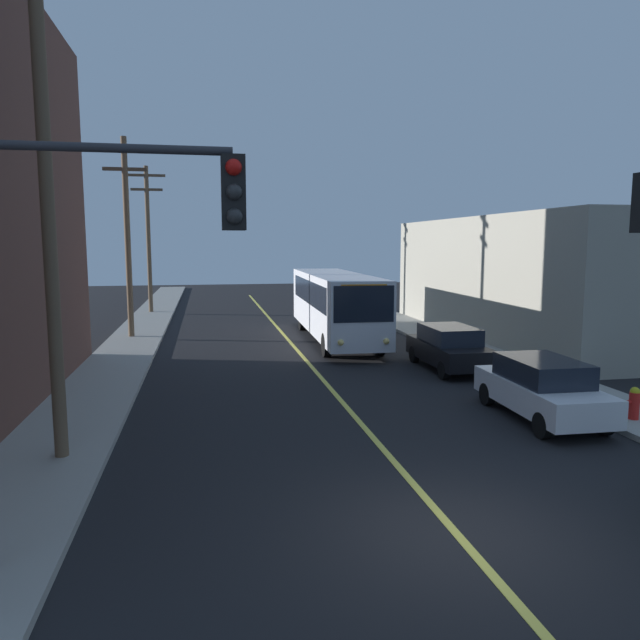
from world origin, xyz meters
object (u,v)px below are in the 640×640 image
at_px(utility_pole_near, 45,154).
at_px(utility_pole_far, 148,232).
at_px(traffic_signal_left_corner, 85,268).
at_px(parked_car_black, 449,347).
at_px(fire_hydrant, 634,403).
at_px(parked_car_white, 541,388).
at_px(city_bus, 335,303).
at_px(utility_pole_mid, 127,228).

bearing_deg(utility_pole_near, utility_pole_far, 91.11).
relative_size(utility_pole_far, traffic_signal_left_corner, 1.58).
bearing_deg(utility_pole_near, parked_car_black, 31.36).
bearing_deg(fire_hydrant, parked_car_white, 155.67).
bearing_deg(fire_hydrant, utility_pole_near, -179.96).
relative_size(city_bus, parked_car_black, 2.77).
xyz_separation_m(parked_car_white, utility_pole_far, (-12.26, 26.44, 4.52)).
distance_m(parked_car_black, utility_pole_mid, 16.24).
bearing_deg(traffic_signal_left_corner, utility_pole_mid, 95.51).
xyz_separation_m(parked_car_white, traffic_signal_left_corner, (-10.21, -5.57, 3.46)).
height_order(utility_pole_near, traffic_signal_left_corner, utility_pole_near).
xyz_separation_m(utility_pole_mid, utility_pole_far, (0.00, 10.65, -0.00)).
height_order(parked_car_white, utility_pole_near, utility_pole_near).
xyz_separation_m(parked_car_white, parked_car_black, (0.09, 6.26, 0.00)).
height_order(utility_pole_far, fire_hydrant, utility_pole_far).
distance_m(parked_car_white, fire_hydrant, 2.27).
relative_size(city_bus, fire_hydrant, 14.54).
bearing_deg(utility_pole_far, fire_hydrant, -62.39).
relative_size(parked_car_black, fire_hydrant, 5.26).
xyz_separation_m(parked_car_black, utility_pole_mid, (-12.35, 9.53, 4.53)).
bearing_deg(city_bus, utility_pole_mid, 167.50).
bearing_deg(utility_pole_near, fire_hydrant, 0.04).
bearing_deg(parked_car_black, utility_pole_mid, 142.35).
xyz_separation_m(city_bus, parked_car_black, (2.68, -7.39, -0.98)).
distance_m(city_bus, traffic_signal_left_corner, 20.82).
distance_m(utility_pole_near, traffic_signal_left_corner, 5.31).
distance_m(parked_car_black, utility_pole_far, 24.09).
height_order(utility_pole_mid, utility_pole_far, utility_pole_mid).
bearing_deg(parked_car_white, utility_pole_far, 114.88).
xyz_separation_m(parked_car_white, fire_hydrant, (2.06, -0.93, -0.26)).
relative_size(utility_pole_far, fire_hydrant, 11.25).
distance_m(utility_pole_near, utility_pole_mid, 16.77).
height_order(parked_car_black, utility_pole_near, utility_pole_near).
bearing_deg(fire_hydrant, parked_car_black, 105.29).
height_order(parked_car_black, traffic_signal_left_corner, traffic_signal_left_corner).
relative_size(utility_pole_mid, fire_hydrant, 11.25).
height_order(city_bus, parked_car_black, city_bus).
bearing_deg(traffic_signal_left_corner, parked_car_white, 28.64).
bearing_deg(city_bus, utility_pole_near, -122.06).
xyz_separation_m(utility_pole_far, fire_hydrant, (14.32, -27.37, -4.78)).
bearing_deg(parked_car_black, utility_pole_near, -148.64).
bearing_deg(utility_pole_far, parked_car_black, -58.53).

